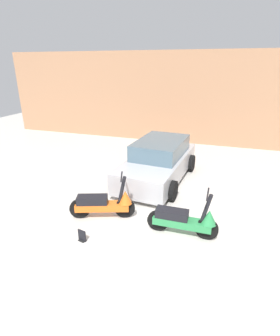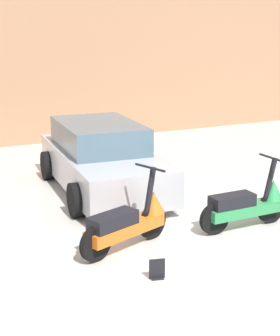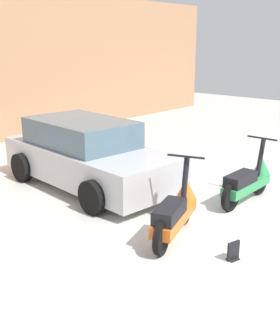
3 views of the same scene
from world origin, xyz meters
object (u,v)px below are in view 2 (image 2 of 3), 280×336
object	(u,v)px
scooter_front_right	(248,204)
scooter_front_left	(129,221)
placard_near_left_scooter	(157,270)
car_rear_left	(102,159)

from	to	relation	value
scooter_front_right	scooter_front_left	bearing A→B (deg)	176.25
scooter_front_right	placard_near_left_scooter	bearing A→B (deg)	-157.02
scooter_front_right	placard_near_left_scooter	size ratio (longest dim) A/B	6.08
scooter_front_right	placard_near_left_scooter	distance (m)	2.27
scooter_front_right	car_rear_left	bearing A→B (deg)	114.65
scooter_front_right	car_rear_left	xyz separation A→B (m)	(-1.32, 2.81, 0.23)
scooter_front_left	car_rear_left	distance (m)	2.79
scooter_front_left	placard_near_left_scooter	size ratio (longest dim) A/B	5.94
scooter_front_left	scooter_front_right	xyz separation A→B (m)	(1.99, -0.11, -0.01)
scooter_front_left	car_rear_left	xyz separation A→B (m)	(0.67, 2.70, 0.22)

